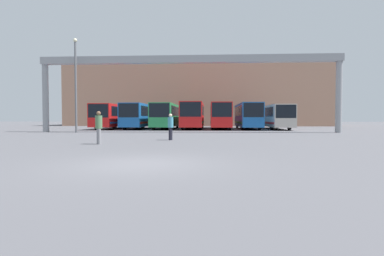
{
  "coord_description": "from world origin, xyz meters",
  "views": [
    {
      "loc": [
        2.16,
        -9.16,
        1.44
      ],
      "look_at": [
        0.19,
        23.97,
        0.3
      ],
      "focal_mm": 28.0,
      "sensor_mm": 36.0,
      "label": 1
    }
  ],
  "objects_px": {
    "bus_slot_1": "(139,115)",
    "bus_slot_2": "(166,115)",
    "bus_slot_4": "(220,114)",
    "bus_slot_0": "(114,115)",
    "bus_slot_5": "(248,115)",
    "pedestrian_mid_right": "(99,127)",
    "bus_slot_3": "(193,114)",
    "lamp_post": "(76,82)",
    "bus_slot_6": "(275,116)",
    "pedestrian_far_center": "(171,126)"
  },
  "relations": [
    {
      "from": "lamp_post",
      "to": "pedestrian_far_center",
      "type": "bearing_deg",
      "value": -41.1
    },
    {
      "from": "bus_slot_4",
      "to": "bus_slot_2",
      "type": "bearing_deg",
      "value": -177.28
    },
    {
      "from": "bus_slot_2",
      "to": "bus_slot_3",
      "type": "distance_m",
      "value": 3.49
    },
    {
      "from": "bus_slot_5",
      "to": "bus_slot_6",
      "type": "distance_m",
      "value": 3.52
    },
    {
      "from": "bus_slot_2",
      "to": "lamp_post",
      "type": "bearing_deg",
      "value": -124.74
    },
    {
      "from": "bus_slot_2",
      "to": "bus_slot_3",
      "type": "height_order",
      "value": "bus_slot_3"
    },
    {
      "from": "bus_slot_1",
      "to": "bus_slot_5",
      "type": "relative_size",
      "value": 1.01
    },
    {
      "from": "bus_slot_3",
      "to": "pedestrian_far_center",
      "type": "xyz_separation_m",
      "value": [
        -0.37,
        -19.61,
        -1.0
      ]
    },
    {
      "from": "bus_slot_6",
      "to": "pedestrian_far_center",
      "type": "bearing_deg",
      "value": -118.76
    },
    {
      "from": "bus_slot_0",
      "to": "bus_slot_6",
      "type": "bearing_deg",
      "value": 0.55
    },
    {
      "from": "bus_slot_4",
      "to": "lamp_post",
      "type": "height_order",
      "value": "lamp_post"
    },
    {
      "from": "bus_slot_3",
      "to": "bus_slot_6",
      "type": "relative_size",
      "value": 0.98
    },
    {
      "from": "bus_slot_2",
      "to": "bus_slot_4",
      "type": "bearing_deg",
      "value": 2.72
    },
    {
      "from": "lamp_post",
      "to": "bus_slot_3",
      "type": "bearing_deg",
      "value": 44.53
    },
    {
      "from": "bus_slot_2",
      "to": "bus_slot_1",
      "type": "bearing_deg",
      "value": -175.56
    },
    {
      "from": "bus_slot_6",
      "to": "pedestrian_mid_right",
      "type": "relative_size",
      "value": 6.39
    },
    {
      "from": "bus_slot_1",
      "to": "bus_slot_2",
      "type": "bearing_deg",
      "value": 4.44
    },
    {
      "from": "bus_slot_4",
      "to": "bus_slot_3",
      "type": "bearing_deg",
      "value": -176.27
    },
    {
      "from": "bus_slot_3",
      "to": "bus_slot_6",
      "type": "height_order",
      "value": "bus_slot_3"
    },
    {
      "from": "bus_slot_5",
      "to": "pedestrian_far_center",
      "type": "relative_size",
      "value": 6.16
    },
    {
      "from": "bus_slot_0",
      "to": "pedestrian_mid_right",
      "type": "relative_size",
      "value": 6.17
    },
    {
      "from": "bus_slot_3",
      "to": "bus_slot_2",
      "type": "bearing_deg",
      "value": -178.3
    },
    {
      "from": "bus_slot_0",
      "to": "bus_slot_3",
      "type": "distance_m",
      "value": 10.45
    },
    {
      "from": "bus_slot_3",
      "to": "bus_slot_6",
      "type": "xyz_separation_m",
      "value": [
        10.45,
        0.1,
        -0.18
      ]
    },
    {
      "from": "bus_slot_0",
      "to": "bus_slot_6",
      "type": "xyz_separation_m",
      "value": [
        20.9,
        0.2,
        -0.07
      ]
    },
    {
      "from": "bus_slot_1",
      "to": "pedestrian_mid_right",
      "type": "bearing_deg",
      "value": -82.19
    },
    {
      "from": "bus_slot_1",
      "to": "pedestrian_far_center",
      "type": "distance_m",
      "value": 20.36
    },
    {
      "from": "bus_slot_0",
      "to": "bus_slot_1",
      "type": "relative_size",
      "value": 1.05
    },
    {
      "from": "pedestrian_mid_right",
      "to": "lamp_post",
      "type": "relative_size",
      "value": 0.2
    },
    {
      "from": "bus_slot_3",
      "to": "lamp_post",
      "type": "relative_size",
      "value": 1.25
    },
    {
      "from": "bus_slot_0",
      "to": "bus_slot_5",
      "type": "height_order",
      "value": "bus_slot_5"
    },
    {
      "from": "pedestrian_far_center",
      "to": "lamp_post",
      "type": "height_order",
      "value": "lamp_post"
    },
    {
      "from": "bus_slot_3",
      "to": "lamp_post",
      "type": "height_order",
      "value": "lamp_post"
    },
    {
      "from": "bus_slot_2",
      "to": "lamp_post",
      "type": "distance_m",
      "value": 13.09
    },
    {
      "from": "bus_slot_3",
      "to": "pedestrian_mid_right",
      "type": "height_order",
      "value": "bus_slot_3"
    },
    {
      "from": "bus_slot_1",
      "to": "bus_slot_4",
      "type": "xyz_separation_m",
      "value": [
        10.45,
        0.6,
        0.05
      ]
    },
    {
      "from": "bus_slot_2",
      "to": "bus_slot_3",
      "type": "relative_size",
      "value": 0.98
    },
    {
      "from": "bus_slot_3",
      "to": "pedestrian_mid_right",
      "type": "bearing_deg",
      "value": -99.69
    },
    {
      "from": "bus_slot_6",
      "to": "lamp_post",
      "type": "bearing_deg",
      "value": -153.29
    },
    {
      "from": "bus_slot_3",
      "to": "bus_slot_5",
      "type": "height_order",
      "value": "bus_slot_3"
    },
    {
      "from": "bus_slot_5",
      "to": "bus_slot_6",
      "type": "xyz_separation_m",
      "value": [
        3.48,
        0.51,
        -0.12
      ]
    },
    {
      "from": "bus_slot_5",
      "to": "lamp_post",
      "type": "xyz_separation_m",
      "value": [
        -17.71,
        -10.15,
        3.06
      ]
    },
    {
      "from": "bus_slot_3",
      "to": "pedestrian_far_center",
      "type": "relative_size",
      "value": 6.64
    },
    {
      "from": "bus_slot_3",
      "to": "pedestrian_far_center",
      "type": "height_order",
      "value": "bus_slot_3"
    },
    {
      "from": "pedestrian_mid_right",
      "to": "bus_slot_1",
      "type": "bearing_deg",
      "value": -26.91
    },
    {
      "from": "bus_slot_2",
      "to": "bus_slot_6",
      "type": "distance_m",
      "value": 13.94
    },
    {
      "from": "bus_slot_1",
      "to": "bus_slot_3",
      "type": "bearing_deg",
      "value": 3.07
    },
    {
      "from": "bus_slot_2",
      "to": "pedestrian_mid_right",
      "type": "height_order",
      "value": "bus_slot_2"
    },
    {
      "from": "bus_slot_1",
      "to": "pedestrian_far_center",
      "type": "bearing_deg",
      "value": -71.06
    },
    {
      "from": "bus_slot_4",
      "to": "pedestrian_mid_right",
      "type": "height_order",
      "value": "bus_slot_4"
    }
  ]
}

